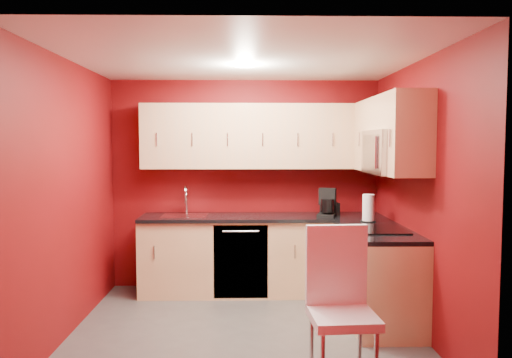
{
  "coord_description": "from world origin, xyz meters",
  "views": [
    {
      "loc": [
        0.01,
        -4.53,
        1.73
      ],
      "look_at": [
        0.11,
        0.55,
        1.38
      ],
      "focal_mm": 35.0,
      "sensor_mm": 36.0,
      "label": 1
    }
  ],
  "objects_px": {
    "napkin_holder": "(333,209)",
    "paper_towel": "(368,208)",
    "microwave": "(391,152)",
    "sink": "(185,213)",
    "coffee_maker": "(327,203)",
    "dining_chair": "(343,308)"
  },
  "relations": [
    {
      "from": "coffee_maker",
      "to": "paper_towel",
      "type": "relative_size",
      "value": 1.1
    },
    {
      "from": "napkin_holder",
      "to": "dining_chair",
      "type": "bearing_deg",
      "value": -98.02
    },
    {
      "from": "microwave",
      "to": "napkin_holder",
      "type": "xyz_separation_m",
      "value": [
        -0.37,
        1.03,
        -0.68
      ]
    },
    {
      "from": "microwave",
      "to": "coffee_maker",
      "type": "distance_m",
      "value": 1.17
    },
    {
      "from": "microwave",
      "to": "sink",
      "type": "relative_size",
      "value": 1.46
    },
    {
      "from": "sink",
      "to": "paper_towel",
      "type": "xyz_separation_m",
      "value": [
        2.01,
        -0.48,
        0.11
      ]
    },
    {
      "from": "napkin_holder",
      "to": "coffee_maker",
      "type": "bearing_deg",
      "value": -125.95
    },
    {
      "from": "microwave",
      "to": "coffee_maker",
      "type": "xyz_separation_m",
      "value": [
        -0.46,
        0.9,
        -0.59
      ]
    },
    {
      "from": "napkin_holder",
      "to": "paper_towel",
      "type": "distance_m",
      "value": 0.59
    },
    {
      "from": "microwave",
      "to": "paper_towel",
      "type": "bearing_deg",
      "value": 98.74
    },
    {
      "from": "napkin_holder",
      "to": "dining_chair",
      "type": "relative_size",
      "value": 0.12
    },
    {
      "from": "microwave",
      "to": "sink",
      "type": "height_order",
      "value": "microwave"
    },
    {
      "from": "microwave",
      "to": "dining_chair",
      "type": "bearing_deg",
      "value": -118.67
    },
    {
      "from": "napkin_holder",
      "to": "dining_chair",
      "type": "xyz_separation_m",
      "value": [
        -0.32,
        -2.3,
        -0.41
      ]
    },
    {
      "from": "sink",
      "to": "coffee_maker",
      "type": "distance_m",
      "value": 1.64
    },
    {
      "from": "paper_towel",
      "to": "dining_chair",
      "type": "distance_m",
      "value": 1.95
    },
    {
      "from": "napkin_holder",
      "to": "paper_towel",
      "type": "bearing_deg",
      "value": -60.55
    },
    {
      "from": "napkin_holder",
      "to": "paper_towel",
      "type": "xyz_separation_m",
      "value": [
        0.29,
        -0.51,
        0.07
      ]
    },
    {
      "from": "coffee_maker",
      "to": "sink",
      "type": "bearing_deg",
      "value": -165.86
    },
    {
      "from": "sink",
      "to": "microwave",
      "type": "bearing_deg",
      "value": -25.6
    },
    {
      "from": "coffee_maker",
      "to": "dining_chair",
      "type": "height_order",
      "value": "coffee_maker"
    },
    {
      "from": "sink",
      "to": "coffee_maker",
      "type": "xyz_separation_m",
      "value": [
        1.63,
        -0.1,
        0.13
      ]
    }
  ]
}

